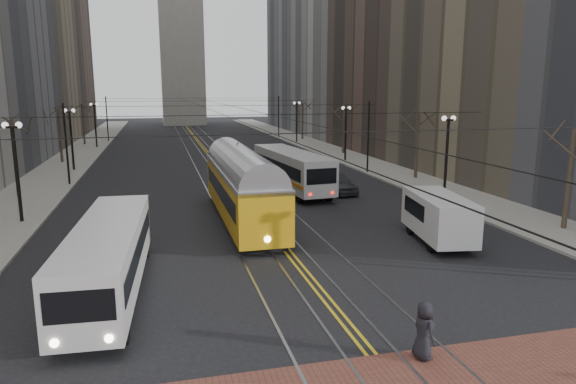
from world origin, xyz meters
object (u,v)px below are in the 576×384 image
cargo_van (438,219)px  sedan_silver (313,164)px  sedan_grey (337,183)px  rear_bus (291,171)px  transit_bus (109,259)px  streetcar (242,193)px  pedestrian_a (424,330)px

cargo_van → sedan_silver: cargo_van is taller
sedan_grey → sedan_silver: (0.91, 9.19, 0.08)m
rear_bus → sedan_silver: rear_bus is taller
sedan_silver → transit_bus: bearing=-117.4°
transit_bus → streetcar: 11.80m
streetcar → rear_bus: streetcar is taller
sedan_silver → pedestrian_a: size_ratio=2.95×
cargo_van → streetcar: bearing=152.0°
cargo_van → transit_bus: bearing=-160.1°
sedan_grey → pedestrian_a: (-5.74, -23.50, 0.12)m
transit_bus → sedan_grey: bearing=50.6°
cargo_van → pedestrian_a: (-6.43, -10.25, -0.34)m
transit_bus → rear_bus: 21.52m
streetcar → sedan_grey: 10.50m
sedan_silver → pedestrian_a: (-6.64, -32.69, 0.04)m
streetcar → sedan_silver: 18.13m
cargo_van → sedan_silver: bearing=98.8°
streetcar → cargo_van: streetcar is taller
rear_bus → sedan_grey: bearing=-36.1°
rear_bus → sedan_grey: size_ratio=2.61×
cargo_van → sedan_grey: 13.28m
transit_bus → cargo_van: bearing=13.9°
transit_bus → sedan_silver: 29.90m
streetcar → sedan_silver: bearing=59.6°
transit_bus → cargo_van: transit_bus is taller
sedan_grey → rear_bus: bearing=143.3°
sedan_grey → transit_bus: bearing=-139.0°
cargo_van → pedestrian_a: 12.10m
transit_bus → sedan_grey: (14.91, 16.18, -0.60)m
transit_bus → pedestrian_a: size_ratio=6.31×
transit_bus → streetcar: size_ratio=0.76×
cargo_van → sedan_grey: cargo_van is taller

